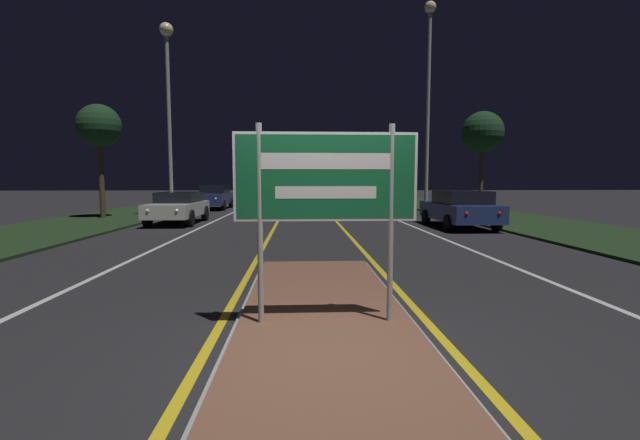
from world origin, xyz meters
The scene contains 19 objects.
ground_plane centered at (0.00, 0.00, 0.00)m, with size 160.00×160.00×0.00m, color #232326.
median_island centered at (0.00, 0.72, 0.04)m, with size 2.27×8.02×0.10m.
verge_left centered at (-9.50, 20.00, 0.04)m, with size 5.00×100.00×0.08m.
verge_right centered at (9.50, 20.00, 0.04)m, with size 5.00×100.00×0.08m.
centre_line_yellow_left centered at (-1.32, 25.00, 0.00)m, with size 0.12×70.00×0.01m.
centre_line_yellow_right centered at (1.32, 25.00, 0.00)m, with size 0.12×70.00×0.01m.
lane_line_white_left centered at (-4.20, 25.00, 0.00)m, with size 0.12×70.00×0.01m.
lane_line_white_right centered at (4.20, 25.00, 0.00)m, with size 0.12×70.00×0.01m.
edge_line_white_left centered at (-7.20, 25.00, 0.00)m, with size 0.10×70.00×0.01m.
edge_line_white_right centered at (7.20, 25.00, 0.00)m, with size 0.10×70.00×0.01m.
highway_sign centered at (0.00, 0.72, 1.77)m, with size 2.19×0.07×2.39m.
streetlight_left_near centered at (-6.48, 16.47, 6.42)m, with size 0.63×0.63×9.14m.
streetlight_right_near centered at (6.17, 17.36, 7.08)m, with size 0.58×0.58×10.69m.
car_receding_0 centered at (5.94, 12.09, 0.75)m, with size 1.98×4.57×1.44m.
car_receding_1 centered at (5.83, 24.01, 0.77)m, with size 1.95×4.49×1.46m.
car_approaching_0 centered at (-5.51, 14.13, 0.73)m, with size 1.89×4.32×1.34m.
car_approaching_1 centered at (-5.85, 23.62, 0.81)m, with size 1.85×4.67×1.55m.
roadside_palm_left centered at (-9.67, 16.32, 4.32)m, with size 1.98×1.98×5.30m.
roadside_palm_right centered at (10.18, 20.03, 4.57)m, with size 2.35×2.35×5.71m.
Camera 1 is at (-0.31, -4.37, 1.81)m, focal length 24.00 mm.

